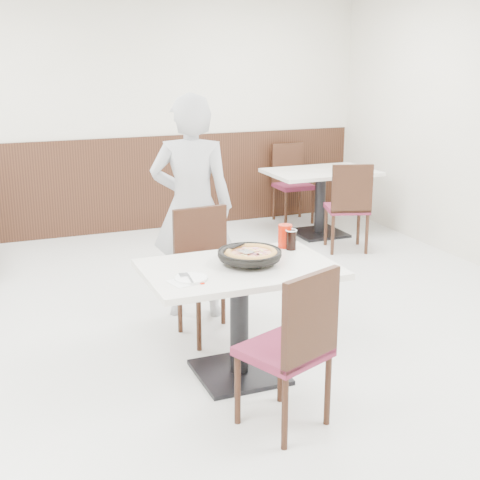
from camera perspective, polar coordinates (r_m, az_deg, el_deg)
name	(u,v)px	position (r m, az deg, el deg)	size (l,w,h in m)	color
floor	(228,349)	(4.85, -1.02, -9.25)	(7.00, 7.00, 0.00)	#A5A5A0
wall_back	(117,111)	(7.79, -10.48, 10.77)	(6.00, 0.04, 2.80)	beige
wainscot_back	(121,185)	(7.89, -10.14, 4.61)	(5.90, 0.03, 1.10)	black
main_table	(239,321)	(4.34, -0.06, -6.97)	(1.20, 0.80, 0.75)	beige
chair_near	(283,347)	(3.75, 3.72, -9.12)	(0.42, 0.42, 0.95)	black
chair_far	(211,276)	(4.88, -2.48, -3.09)	(0.42, 0.42, 0.95)	black
trivet	(254,264)	(4.20, 1.19, -2.04)	(0.12, 0.12, 0.04)	black
pizza_pan	(250,258)	(4.24, 0.83, -1.51)	(0.39, 0.39, 0.01)	black
pizza	(251,256)	(4.22, 0.97, -1.35)	(0.34, 0.34, 0.02)	gold
pizza_server	(246,252)	(4.19, 0.53, -0.99)	(0.07, 0.09, 0.00)	silver
napkin	(184,282)	(3.93, -4.80, -3.59)	(0.16, 0.16, 0.00)	silver
side_plate	(191,278)	(3.97, -4.19, -3.28)	(0.19, 0.19, 0.01)	white
fork	(190,279)	(3.94, -4.28, -3.30)	(0.01, 0.16, 0.00)	silver
cola_glass	(291,240)	(4.55, 4.38, -0.03)	(0.07, 0.07, 0.13)	black
red_cup	(285,236)	(4.60, 3.86, 0.34)	(0.10, 0.10, 0.16)	#BC1805
diner_person	(192,207)	(5.22, -4.13, 2.79)	(0.64, 0.42, 1.76)	#AEAFB3
bg_table_right	(320,203)	(7.72, 6.83, 3.18)	(1.20, 0.80, 0.75)	beige
bg_chair_right_near	(347,206)	(7.14, 9.11, 2.86)	(0.42, 0.42, 0.95)	black
bg_chair_right_far	(294,184)	(8.26, 4.59, 4.78)	(0.42, 0.42, 0.95)	black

